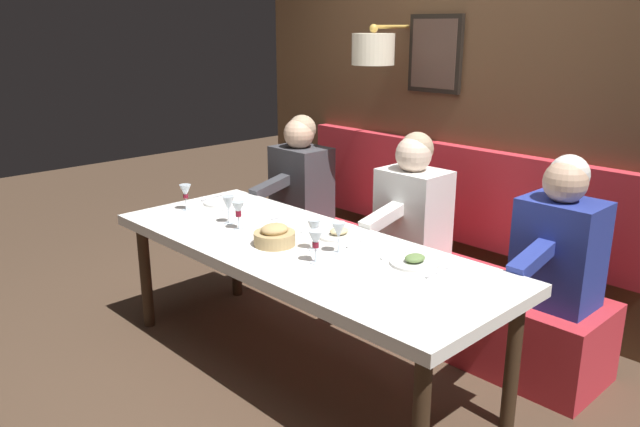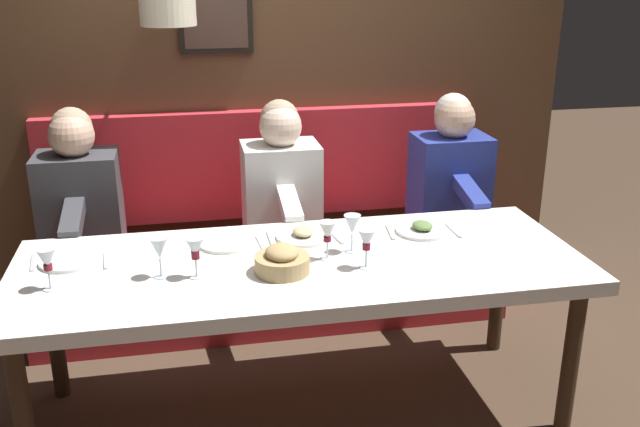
% 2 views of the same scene
% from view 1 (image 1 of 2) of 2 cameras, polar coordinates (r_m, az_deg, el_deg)
% --- Properties ---
extents(ground_plane, '(12.00, 12.00, 0.00)m').
position_cam_1_polar(ground_plane, '(3.64, -1.60, -13.84)').
color(ground_plane, '#4C3828').
extents(dining_table, '(0.90, 2.35, 0.74)m').
position_cam_1_polar(dining_table, '(3.35, -1.70, -3.86)').
color(dining_table, white).
rests_on(dining_table, ground_plane).
extents(banquette_bench, '(0.52, 2.55, 0.45)m').
position_cam_1_polar(banquette_bench, '(4.13, 7.60, -6.65)').
color(banquette_bench, red).
rests_on(banquette_bench, ground_plane).
extents(back_wall_panel, '(0.59, 3.75, 2.90)m').
position_cam_1_polar(back_wall_panel, '(4.29, 12.98, 9.83)').
color(back_wall_panel, brown).
rests_on(back_wall_panel, ground_plane).
extents(diner_nearest, '(0.60, 0.40, 0.79)m').
position_cam_1_polar(diner_nearest, '(3.43, 20.94, -2.03)').
color(diner_nearest, '#283893').
rests_on(diner_nearest, banquette_bench).
extents(diner_near, '(0.60, 0.40, 0.79)m').
position_cam_1_polar(diner_near, '(3.90, 8.40, 1.11)').
color(diner_near, white).
rests_on(diner_near, banquette_bench).
extents(diner_middle, '(0.60, 0.40, 0.79)m').
position_cam_1_polar(diner_middle, '(4.57, -1.78, 3.62)').
color(diner_middle, '#3D3D42').
rests_on(diner_middle, banquette_bench).
extents(place_setting_0, '(0.24, 0.32, 0.05)m').
position_cam_1_polar(place_setting_0, '(3.44, 1.73, -1.89)').
color(place_setting_0, silver).
rests_on(place_setting_0, dining_table).
extents(place_setting_1, '(0.24, 0.32, 0.01)m').
position_cam_1_polar(place_setting_1, '(4.12, -8.86, 0.98)').
color(place_setting_1, silver).
rests_on(place_setting_1, dining_table).
extents(place_setting_2, '(0.24, 0.31, 0.01)m').
position_cam_1_polar(place_setting_2, '(3.67, -2.13, -0.79)').
color(place_setting_2, white).
rests_on(place_setting_2, dining_table).
extents(place_setting_3, '(0.24, 0.32, 0.05)m').
position_cam_1_polar(place_setting_3, '(3.08, 8.59, -4.34)').
color(place_setting_3, white).
rests_on(place_setting_3, dining_table).
extents(wine_glass_0, '(0.07, 0.07, 0.16)m').
position_cam_1_polar(wine_glass_0, '(3.17, 1.69, -1.62)').
color(wine_glass_0, silver).
rests_on(wine_glass_0, dining_table).
extents(wine_glass_1, '(0.07, 0.07, 0.16)m').
position_cam_1_polar(wine_glass_1, '(3.99, -12.10, 1.90)').
color(wine_glass_1, silver).
rests_on(wine_glass_1, dining_table).
extents(wine_glass_2, '(0.07, 0.07, 0.16)m').
position_cam_1_polar(wine_glass_2, '(3.21, -0.55, -1.39)').
color(wine_glass_2, silver).
rests_on(wine_glass_2, dining_table).
extents(wine_glass_3, '(0.07, 0.07, 0.16)m').
position_cam_1_polar(wine_glass_3, '(3.68, -8.31, 0.85)').
color(wine_glass_3, silver).
rests_on(wine_glass_3, dining_table).
extents(wine_glass_4, '(0.07, 0.07, 0.16)m').
position_cam_1_polar(wine_glass_4, '(3.04, -0.41, -2.44)').
color(wine_glass_4, silver).
rests_on(wine_glass_4, dining_table).
extents(wine_glass_5, '(0.07, 0.07, 0.16)m').
position_cam_1_polar(wine_glass_5, '(3.56, -7.42, 0.30)').
color(wine_glass_5, silver).
rests_on(wine_glass_5, dining_table).
extents(bread_bowl, '(0.22, 0.22, 0.12)m').
position_cam_1_polar(bread_bowl, '(3.31, -4.15, -2.06)').
color(bread_bowl, tan).
rests_on(bread_bowl, dining_table).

